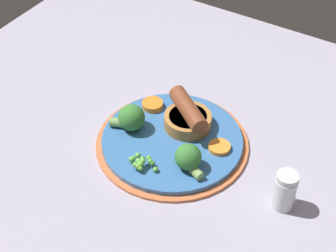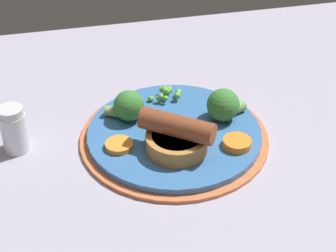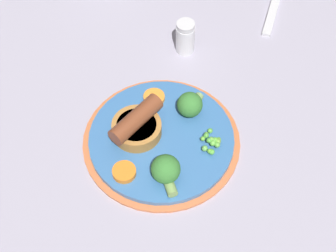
# 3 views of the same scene
# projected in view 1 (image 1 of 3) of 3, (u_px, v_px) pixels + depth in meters

# --- Properties ---
(dining_table) EXTENTS (1.10, 0.80, 0.03)m
(dining_table) POSITION_uv_depth(u_px,v_px,m) (209.00, 152.00, 0.95)
(dining_table) COLOR #9E99AD
(dining_table) RESTS_ON ground
(dinner_plate) EXTENTS (0.25, 0.25, 0.01)m
(dinner_plate) POSITION_uv_depth(u_px,v_px,m) (172.00, 142.00, 0.93)
(dinner_plate) COLOR #CC6B3D
(dinner_plate) RESTS_ON dining_table
(sausage_pudding) EXTENTS (0.10, 0.08, 0.05)m
(sausage_pudding) POSITION_uv_depth(u_px,v_px,m) (188.00, 117.00, 0.94)
(sausage_pudding) COLOR #AD7538
(sausage_pudding) RESTS_ON dinner_plate
(pea_pile) EXTENTS (0.05, 0.03, 0.02)m
(pea_pile) POSITION_uv_depth(u_px,v_px,m) (141.00, 162.00, 0.87)
(pea_pile) COLOR #67A741
(pea_pile) RESTS_ON dinner_plate
(broccoli_floret_near) EXTENTS (0.06, 0.05, 0.05)m
(broccoli_floret_near) POSITION_uv_depth(u_px,v_px,m) (131.00, 118.00, 0.93)
(broccoli_floret_near) COLOR #387A33
(broccoli_floret_near) RESTS_ON dinner_plate
(broccoli_floret_far) EXTENTS (0.06, 0.04, 0.04)m
(broccoli_floret_far) POSITION_uv_depth(u_px,v_px,m) (187.00, 157.00, 0.87)
(broccoli_floret_far) COLOR #387A33
(broccoli_floret_far) RESTS_ON dinner_plate
(carrot_slice_2) EXTENTS (0.05, 0.05, 0.01)m
(carrot_slice_2) POSITION_uv_depth(u_px,v_px,m) (153.00, 105.00, 0.98)
(carrot_slice_2) COLOR orange
(carrot_slice_2) RESTS_ON dinner_plate
(carrot_slice_3) EXTENTS (0.05, 0.05, 0.01)m
(carrot_slice_3) POSITION_uv_depth(u_px,v_px,m) (219.00, 147.00, 0.91)
(carrot_slice_3) COLOR orange
(carrot_slice_3) RESTS_ON dinner_plate
(salt_shaker) EXTENTS (0.03, 0.03, 0.07)m
(salt_shaker) POSITION_uv_depth(u_px,v_px,m) (285.00, 190.00, 0.82)
(salt_shaker) COLOR silver
(salt_shaker) RESTS_ON dining_table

